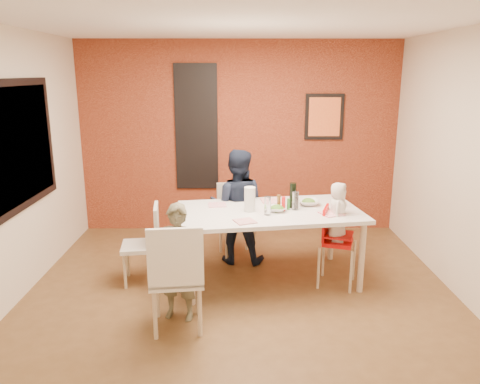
{
  "coord_description": "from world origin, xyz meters",
  "views": [
    {
      "loc": [
        -0.04,
        -4.4,
        2.25
      ],
      "look_at": [
        0.0,
        0.3,
        1.05
      ],
      "focal_mm": 35.0,
      "sensor_mm": 36.0,
      "label": 1
    }
  ],
  "objects_px": {
    "chair_near": "(176,273)",
    "toddler": "(338,212)",
    "chair_far": "(235,215)",
    "chair_left": "(147,240)",
    "child_far": "(237,207)",
    "paper_towel_roll": "(250,199)",
    "high_chair": "(334,239)",
    "wine_bottle": "(293,195)",
    "dining_table": "(270,216)",
    "child_near": "(179,262)"
  },
  "relations": [
    {
      "from": "chair_near",
      "to": "toddler",
      "type": "height_order",
      "value": "toddler"
    },
    {
      "from": "chair_far",
      "to": "chair_left",
      "type": "bearing_deg",
      "value": -153.94
    },
    {
      "from": "chair_left",
      "to": "child_far",
      "type": "distance_m",
      "value": 1.15
    },
    {
      "from": "chair_far",
      "to": "paper_towel_roll",
      "type": "distance_m",
      "value": 0.94
    },
    {
      "from": "high_chair",
      "to": "chair_near",
      "type": "bearing_deg",
      "value": 140.17
    },
    {
      "from": "child_far",
      "to": "wine_bottle",
      "type": "distance_m",
      "value": 0.8
    },
    {
      "from": "chair_near",
      "to": "wine_bottle",
      "type": "distance_m",
      "value": 1.69
    },
    {
      "from": "chair_near",
      "to": "dining_table",
      "type": "bearing_deg",
      "value": -135.62
    },
    {
      "from": "wine_bottle",
      "to": "chair_far",
      "type": "bearing_deg",
      "value": 132.84
    },
    {
      "from": "wine_bottle",
      "to": "child_far",
      "type": "bearing_deg",
      "value": 144.17
    },
    {
      "from": "dining_table",
      "to": "toddler",
      "type": "distance_m",
      "value": 0.72
    },
    {
      "from": "dining_table",
      "to": "child_near",
      "type": "xyz_separation_m",
      "value": [
        -0.9,
        -0.84,
        -0.18
      ]
    },
    {
      "from": "chair_left",
      "to": "child_near",
      "type": "bearing_deg",
      "value": 21.21
    },
    {
      "from": "chair_near",
      "to": "chair_left",
      "type": "bearing_deg",
      "value": -73.45
    },
    {
      "from": "paper_towel_roll",
      "to": "child_near",
      "type": "bearing_deg",
      "value": -130.37
    },
    {
      "from": "child_near",
      "to": "toddler",
      "type": "bearing_deg",
      "value": 37.51
    },
    {
      "from": "chair_near",
      "to": "paper_towel_roll",
      "type": "distance_m",
      "value": 1.3
    },
    {
      "from": "high_chair",
      "to": "child_near",
      "type": "distance_m",
      "value": 1.74
    },
    {
      "from": "chair_far",
      "to": "child_near",
      "type": "height_order",
      "value": "child_near"
    },
    {
      "from": "child_near",
      "to": "wine_bottle",
      "type": "bearing_deg",
      "value": 52.77
    },
    {
      "from": "chair_near",
      "to": "child_near",
      "type": "relative_size",
      "value": 0.91
    },
    {
      "from": "chair_left",
      "to": "wine_bottle",
      "type": "xyz_separation_m",
      "value": [
        1.59,
        0.13,
        0.46
      ]
    },
    {
      "from": "chair_far",
      "to": "paper_towel_roll",
      "type": "height_order",
      "value": "paper_towel_roll"
    },
    {
      "from": "chair_near",
      "to": "wine_bottle",
      "type": "height_order",
      "value": "wine_bottle"
    },
    {
      "from": "chair_left",
      "to": "child_far",
      "type": "xyz_separation_m",
      "value": [
        0.98,
        0.57,
        0.21
      ]
    },
    {
      "from": "chair_near",
      "to": "toddler",
      "type": "xyz_separation_m",
      "value": [
        1.59,
        0.95,
        0.26
      ]
    },
    {
      "from": "dining_table",
      "to": "chair_far",
      "type": "relative_size",
      "value": 2.28
    },
    {
      "from": "paper_towel_roll",
      "to": "chair_near",
      "type": "bearing_deg",
      "value": -122.5
    },
    {
      "from": "chair_left",
      "to": "child_far",
      "type": "height_order",
      "value": "child_far"
    },
    {
      "from": "dining_table",
      "to": "toddler",
      "type": "relative_size",
      "value": 3.28
    },
    {
      "from": "wine_bottle",
      "to": "paper_towel_roll",
      "type": "distance_m",
      "value": 0.5
    },
    {
      "from": "high_chair",
      "to": "toddler",
      "type": "xyz_separation_m",
      "value": [
        0.02,
        -0.01,
        0.31
      ]
    },
    {
      "from": "high_chair",
      "to": "toddler",
      "type": "bearing_deg",
      "value": -106.42
    },
    {
      "from": "chair_near",
      "to": "chair_far",
      "type": "xyz_separation_m",
      "value": [
        0.51,
        1.86,
        -0.06
      ]
    },
    {
      "from": "dining_table",
      "to": "high_chair",
      "type": "distance_m",
      "value": 0.73
    },
    {
      "from": "child_near",
      "to": "wine_bottle",
      "type": "relative_size",
      "value": 4.0
    },
    {
      "from": "child_near",
      "to": "child_far",
      "type": "relative_size",
      "value": 0.8
    },
    {
      "from": "toddler",
      "to": "wine_bottle",
      "type": "distance_m",
      "value": 0.52
    },
    {
      "from": "child_near",
      "to": "toddler",
      "type": "xyz_separation_m",
      "value": [
        1.6,
        0.7,
        0.27
      ]
    },
    {
      "from": "high_chair",
      "to": "paper_towel_roll",
      "type": "xyz_separation_m",
      "value": [
        -0.91,
        0.08,
        0.42
      ]
    },
    {
      "from": "high_chair",
      "to": "paper_towel_roll",
      "type": "relative_size",
      "value": 3.27
    },
    {
      "from": "dining_table",
      "to": "toddler",
      "type": "bearing_deg",
      "value": -10.71
    },
    {
      "from": "chair_far",
      "to": "child_far",
      "type": "height_order",
      "value": "child_far"
    },
    {
      "from": "child_near",
      "to": "paper_towel_roll",
      "type": "bearing_deg",
      "value": 63.4
    },
    {
      "from": "child_near",
      "to": "wine_bottle",
      "type": "height_order",
      "value": "child_near"
    },
    {
      "from": "child_near",
      "to": "chair_near",
      "type": "bearing_deg",
      "value": -73.89
    },
    {
      "from": "child_near",
      "to": "toddler",
      "type": "height_order",
      "value": "toddler"
    },
    {
      "from": "dining_table",
      "to": "child_far",
      "type": "distance_m",
      "value": 0.65
    },
    {
      "from": "child_near",
      "to": "toddler",
      "type": "distance_m",
      "value": 1.77
    },
    {
      "from": "chair_near",
      "to": "chair_far",
      "type": "bearing_deg",
      "value": -111.8
    }
  ]
}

